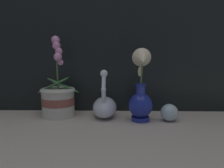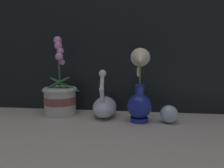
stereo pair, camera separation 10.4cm
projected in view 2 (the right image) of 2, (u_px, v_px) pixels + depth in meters
The scene contains 5 objects.
ground_plane at pixel (105, 125), 0.95m from camera, with size 2.80×2.80×0.00m, color #BCB2A3.
orchid_potted_plant at pixel (60, 97), 1.10m from camera, with size 0.23×0.17×0.39m.
swan_figurine at pixel (105, 106), 1.06m from camera, with size 0.11×0.20×0.23m.
blue_vase at pixel (140, 96), 0.97m from camera, with size 0.11×0.14×0.33m.
glass_sphere at pixel (169, 114), 0.97m from camera, with size 0.08×0.08×0.08m.
Camera 2 is at (0.14, -0.90, 0.30)m, focal length 35.00 mm.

